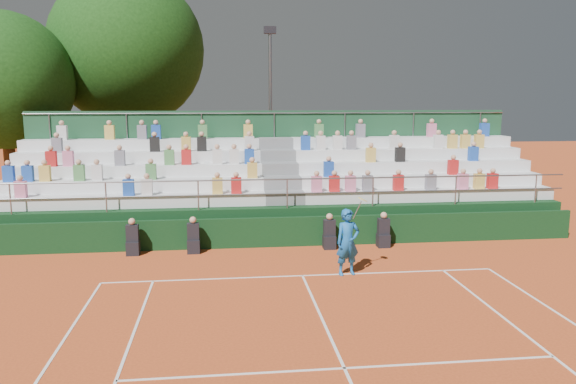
{
  "coord_description": "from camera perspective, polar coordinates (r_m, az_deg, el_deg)",
  "views": [
    {
      "loc": [
        -2.15,
        -14.97,
        4.94
      ],
      "look_at": [
        0.0,
        3.5,
        1.8
      ],
      "focal_mm": 35.0,
      "sensor_mm": 36.0,
      "label": 1
    }
  ],
  "objects": [
    {
      "name": "floodlight_mast",
      "position": [
        28.35,
        -1.81,
        9.42
      ],
      "size": [
        0.6,
        0.25,
        8.37
      ],
      "color": "gray",
      "rests_on": "ground"
    },
    {
      "name": "courtside_wall",
      "position": [
        18.83,
        0.11,
        -4.05
      ],
      "size": [
        20.0,
        0.15,
        1.0
      ],
      "primitive_type": "cube",
      "color": "black",
      "rests_on": "ground"
    },
    {
      "name": "ground",
      "position": [
        15.91,
        1.48,
        -8.51
      ],
      "size": [
        90.0,
        90.0,
        0.0
      ],
      "primitive_type": "plane",
      "color": "#C84F21",
      "rests_on": "ground"
    },
    {
      "name": "tree_east",
      "position": [
        29.99,
        -16.05,
        13.7
      ],
      "size": [
        7.63,
        7.63,
        11.11
      ],
      "color": "#3D2A16",
      "rests_on": "ground"
    },
    {
      "name": "line_officials",
      "position": [
        18.32,
        -2.68,
        -4.53
      ],
      "size": [
        8.57,
        0.4,
        1.19
      ],
      "color": "black",
      "rests_on": "ground"
    },
    {
      "name": "tree_west",
      "position": [
        27.8,
        -26.95,
        10.02
      ],
      "size": [
        5.98,
        5.98,
        8.65
      ],
      "color": "#3D2A16",
      "rests_on": "ground"
    },
    {
      "name": "tennis_player",
      "position": [
        15.85,
        6.1,
        -5.07
      ],
      "size": [
        0.91,
        0.57,
        2.22
      ],
      "color": "#175FAE",
      "rests_on": "ground"
    },
    {
      "name": "grandstand",
      "position": [
        21.86,
        -0.91,
        -0.61
      ],
      "size": [
        20.0,
        5.2,
        4.4
      ],
      "color": "black",
      "rests_on": "ground"
    }
  ]
}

